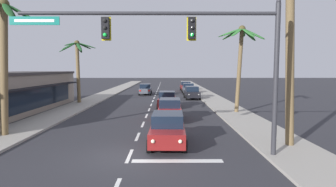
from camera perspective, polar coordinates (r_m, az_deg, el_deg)
The scene contains 16 objects.
ground_plane at distance 13.08m, azimuth -8.08°, elevation -12.87°, with size 220.00×220.00×0.00m, color #2D2D33.
sidewalk_right at distance 33.12m, azimuth 10.27°, elevation -1.80°, with size 3.20×110.00×0.14m, color #9E998E.
sidewalk_left at distance 33.92m, azimuth -16.61°, elevation -1.77°, with size 3.20×110.00×0.14m, color #9E998E.
lane_markings at distance 33.38m, azimuth -2.58°, elevation -1.78°, with size 4.28×88.99×0.01m.
traffic_signal_mast at distance 12.29m, azimuth 5.28°, elevation 10.31°, with size 11.81×0.41×7.05m.
sedan_lead_at_stop_bar at distance 14.71m, azimuth -0.09°, elevation -7.33°, with size 2.03×4.48×1.68m.
sedan_third_in_queue at distance 21.63m, azimuth 0.38°, elevation -3.30°, with size 2.03×4.48×1.68m.
sedan_fifth_in_queue at distance 28.60m, azimuth -0.19°, elevation -1.23°, with size 2.09×4.51×1.68m.
sedan_oncoming_far at distance 43.11m, azimuth -4.73°, elevation 0.91°, with size 2.03×4.48×1.68m.
sedan_parked_nearest_kerb at distance 44.51m, azimuth 4.23°, elevation 1.05°, with size 1.97×4.46×1.68m.
sedan_parked_mid_kerb at distance 37.05m, azimuth 4.96°, elevation 0.22°, with size 2.06×4.49×1.68m.
sedan_parked_far_kerb at distance 50.36m, azimuth 3.68°, elevation 1.53°, with size 2.00×4.47×1.68m.
palm_left_nearest at distance 18.65m, azimuth -30.92°, elevation 8.89°, with size 4.13×4.45×8.03m.
palm_left_second at distance 33.33m, azimuth -18.29°, elevation 6.69°, with size 4.21×4.13×7.26m.
palm_right_nearest at distance 15.31m, azimuth 23.98°, elevation 13.84°, with size 3.08×3.16×9.73m.
palm_right_second at distance 25.62m, azimuth 14.87°, elevation 8.92°, with size 4.09×4.11×7.87m.
Camera 1 is at (1.73, -12.32, 4.03)m, focal length 29.35 mm.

